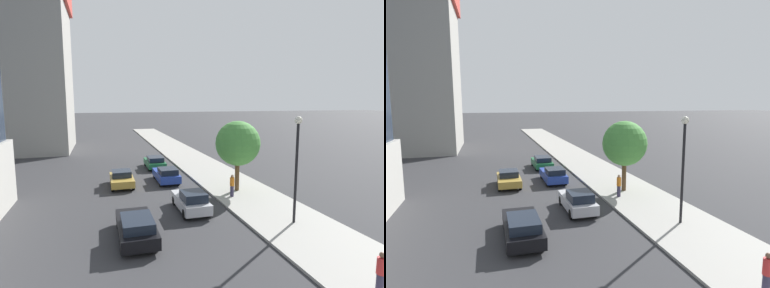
# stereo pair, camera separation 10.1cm
# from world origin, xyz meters

# --- Properties ---
(sidewalk) EXTENTS (5.36, 120.00, 0.15)m
(sidewalk) POSITION_xyz_m (7.52, 20.00, 0.07)
(sidewalk) COLOR #9E9B93
(sidewalk) RESTS_ON ground
(construction_building) EXTENTS (18.97, 14.44, 30.53)m
(construction_building) POSITION_xyz_m (-14.81, 50.58, 13.37)
(construction_building) COLOR #9E9B93
(construction_building) RESTS_ON ground
(street_lamp) EXTENTS (0.44, 0.44, 6.35)m
(street_lamp) POSITION_xyz_m (7.60, 15.02, 4.25)
(street_lamp) COLOR black
(street_lamp) RESTS_ON sidewalk
(street_tree) EXTENTS (3.59, 3.59, 5.65)m
(street_tree) POSITION_xyz_m (7.17, 22.20, 3.99)
(street_tree) COLOR brown
(street_tree) RESTS_ON sidewalk
(car_black) EXTENTS (1.90, 4.70, 1.41)m
(car_black) POSITION_xyz_m (-1.71, 15.67, 0.71)
(car_black) COLOR black
(car_black) RESTS_ON ground
(car_green) EXTENTS (1.87, 4.31, 1.34)m
(car_green) POSITION_xyz_m (2.32, 33.12, 0.68)
(car_green) COLOR #1E6638
(car_green) RESTS_ON ground
(car_gold) EXTENTS (1.90, 4.03, 1.38)m
(car_gold) POSITION_xyz_m (-1.71, 26.62, 0.69)
(car_gold) COLOR #AD8938
(car_gold) RESTS_ON ground
(car_blue) EXTENTS (1.85, 4.30, 1.40)m
(car_blue) POSITION_xyz_m (2.32, 26.94, 0.69)
(car_blue) COLOR #233D9E
(car_blue) RESTS_ON ground
(car_silver) EXTENTS (1.77, 4.10, 1.49)m
(car_silver) POSITION_xyz_m (2.32, 18.95, 0.72)
(car_silver) COLOR #B7B7BC
(car_silver) RESTS_ON ground
(pedestrian_orange_shirt) EXTENTS (0.34, 0.34, 1.69)m
(pedestrian_orange_shirt) POSITION_xyz_m (6.11, 20.78, 1.01)
(pedestrian_orange_shirt) COLOR #38334C
(pedestrian_orange_shirt) RESTS_ON sidewalk
(pedestrian_red_shirt) EXTENTS (0.34, 0.34, 1.69)m
(pedestrian_red_shirt) POSITION_xyz_m (6.47, 8.00, 1.01)
(pedestrian_red_shirt) COLOR #38334C
(pedestrian_red_shirt) RESTS_ON sidewalk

